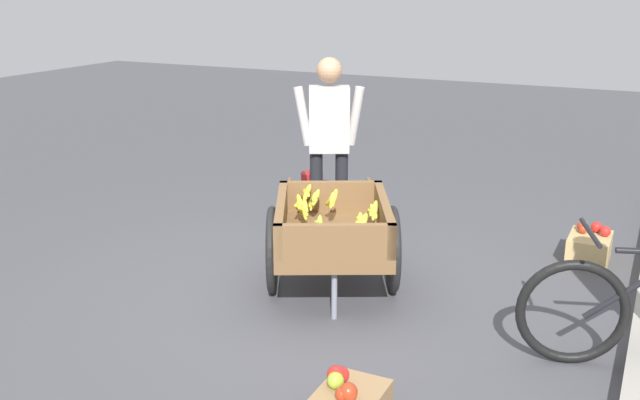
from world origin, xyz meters
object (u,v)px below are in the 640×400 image
object	(u,v)px
plastic_bucket	(312,185)
apple_crate	(589,247)
fruit_cart	(332,234)
vendor_person	(329,133)

from	to	relation	value
plastic_bucket	apple_crate	xyz separation A→B (m)	(0.62, 2.82, -0.02)
fruit_cart	plastic_bucket	bearing A→B (deg)	-150.15
fruit_cart	vendor_person	bearing A→B (deg)	-153.82
vendor_person	fruit_cart	bearing A→B (deg)	26.18
fruit_cart	vendor_person	world-z (taller)	vendor_person
fruit_cart	apple_crate	size ratio (longest dim) A/B	4.13
plastic_bucket	fruit_cart	bearing A→B (deg)	29.85
plastic_bucket	apple_crate	distance (m)	2.89
fruit_cart	apple_crate	xyz separation A→B (m)	(-1.43, 1.64, -0.32)
vendor_person	apple_crate	size ratio (longest dim) A/B	3.61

